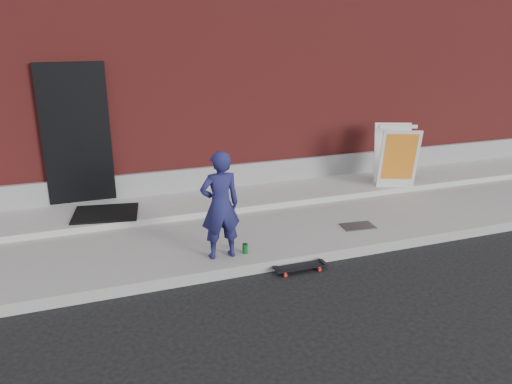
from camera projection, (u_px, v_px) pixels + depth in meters
name	position (u px, v px, depth m)	size (l,w,h in m)	color
ground	(299.00, 267.00, 6.62)	(80.00, 80.00, 0.00)	black
sidewalk	(260.00, 222.00, 7.93)	(20.00, 3.00, 0.15)	gray
apron	(242.00, 198.00, 8.70)	(20.00, 1.20, 0.10)	gray
building	(181.00, 50.00, 12.08)	(20.00, 8.10, 5.00)	maroon
child	(220.00, 205.00, 6.36)	(0.52, 0.34, 1.43)	#1B1B4B
skateboard	(300.00, 267.00, 6.48)	(0.70, 0.19, 0.08)	red
pizza_sign	(396.00, 156.00, 9.04)	(0.92, 0.99, 1.12)	silver
soda_can	(245.00, 249.00, 6.65)	(0.07, 0.07, 0.13)	#1B8731
doormat	(106.00, 213.00, 7.79)	(0.97, 0.79, 0.03)	black
utility_plate	(358.00, 226.00, 7.56)	(0.49, 0.31, 0.01)	#4A4A4F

